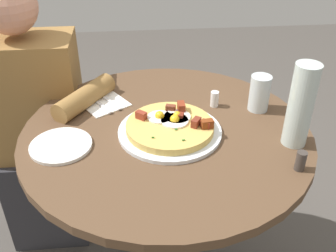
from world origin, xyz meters
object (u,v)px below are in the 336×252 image
at_px(water_glass, 260,93).
at_px(salt_shaker, 215,99).
at_px(knife, 106,99).
at_px(pepper_shaker, 301,161).
at_px(bread_plate, 61,146).
at_px(pizza_plate, 170,131).
at_px(fork, 97,102).
at_px(dining_table, 166,173).
at_px(breakfast_pizza, 171,125).
at_px(person_seated, 39,138).
at_px(water_bottle, 301,106).

distance_m(water_glass, salt_shaker, 0.15).
height_order(knife, pepper_shaker, pepper_shaker).
bearing_deg(bread_plate, water_glass, -165.83).
relative_size(pizza_plate, bread_plate, 1.76).
height_order(salt_shaker, pepper_shaker, pepper_shaker).
height_order(pizza_plate, fork, pizza_plate).
height_order(bread_plate, fork, bread_plate).
relative_size(dining_table, bread_plate, 4.98).
height_order(pizza_plate, breakfast_pizza, breakfast_pizza).
height_order(fork, water_glass, water_glass).
bearing_deg(fork, pizza_plate, 16.12).
height_order(breakfast_pizza, pepper_shaker, breakfast_pizza).
height_order(dining_table, knife, knife).
xyz_separation_m(bread_plate, knife, (-0.12, -0.27, 0.00)).
height_order(knife, salt_shaker, salt_shaker).
distance_m(person_seated, knife, 0.40).
distance_m(pizza_plate, pepper_shaker, 0.39).
bearing_deg(person_seated, breakfast_pizza, 145.20).
xyz_separation_m(breakfast_pizza, pepper_shaker, (-0.33, 0.21, 0.00)).
xyz_separation_m(fork, pepper_shaker, (-0.56, 0.41, 0.02)).
xyz_separation_m(pizza_plate, water_bottle, (-0.36, 0.08, 0.12)).
bearing_deg(pepper_shaker, bread_plate, -13.96).
distance_m(pizza_plate, knife, 0.30).
height_order(dining_table, water_bottle, water_bottle).
bearing_deg(knife, bread_plate, -57.48).
xyz_separation_m(pizza_plate, bread_plate, (0.32, 0.04, -0.00)).
distance_m(pizza_plate, salt_shaker, 0.23).
height_order(person_seated, fork, person_seated).
bearing_deg(fork, water_glass, 48.18).
xyz_separation_m(breakfast_pizza, knife, (0.21, -0.22, -0.02)).
height_order(fork, salt_shaker, salt_shaker).
distance_m(dining_table, pepper_shaker, 0.46).
distance_m(dining_table, water_bottle, 0.49).
height_order(bread_plate, salt_shaker, salt_shaker).
height_order(person_seated, knife, person_seated).
distance_m(person_seated, water_glass, 0.89).
height_order(pizza_plate, bread_plate, pizza_plate).
bearing_deg(water_glass, bread_plate, 14.17).
bearing_deg(dining_table, breakfast_pizza, 130.60).
bearing_deg(salt_shaker, person_seated, -16.87).
bearing_deg(water_glass, person_seated, -16.29).
xyz_separation_m(bread_plate, water_bottle, (-0.68, 0.04, 0.12)).
height_order(person_seated, pepper_shaker, person_seated).
height_order(fork, water_bottle, water_bottle).
distance_m(fork, water_glass, 0.55).
xyz_separation_m(bread_plate, water_glass, (-0.63, -0.16, 0.06)).
distance_m(person_seated, pizza_plate, 0.66).
bearing_deg(person_seated, pepper_shaker, 146.07).
distance_m(person_seated, breakfast_pizza, 0.67).
relative_size(fork, water_bottle, 0.71).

